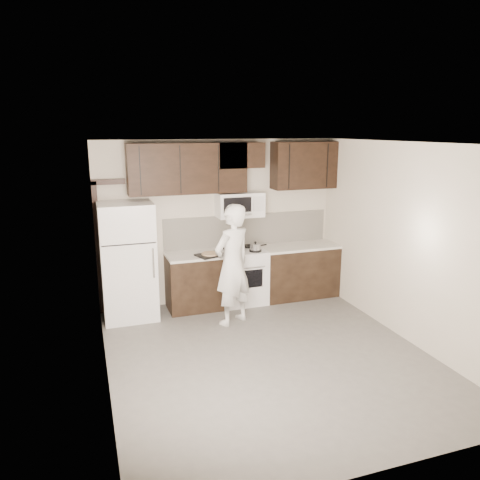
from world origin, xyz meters
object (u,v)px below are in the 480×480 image
stove (242,276)px  refrigerator (128,261)px  microwave (240,205)px  person (232,265)px

stove → refrigerator: size_ratio=0.52×
microwave → refrigerator: 2.00m
microwave → stove: bearing=-89.9°
refrigerator → person: bearing=-26.4°
microwave → person: size_ratio=0.42×
microwave → person: 1.22m
microwave → person: microwave is taller
refrigerator → stove: bearing=1.5°
refrigerator → person: (1.44, -0.71, 0.01)m
stove → person: bearing=-118.3°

